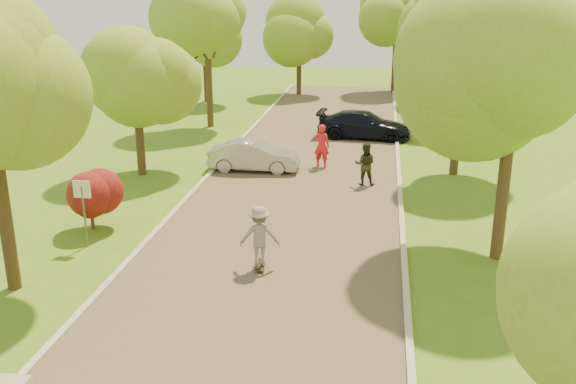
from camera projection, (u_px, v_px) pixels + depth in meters
The scene contains 21 objects.
ground at pixel (240, 323), 15.64m from camera, with size 100.00×100.00×0.00m, color #40741B.
road at pixel (288, 213), 23.16m from camera, with size 8.00×60.00×0.01m, color #4C4438.
curb_left at pixel (180, 206), 23.70m from camera, with size 0.18×60.00×0.12m, color #B2AD9E.
curb_right at pixel (402, 217), 22.58m from camera, with size 0.18×60.00×0.12m, color #B2AD9E.
street_sign at pixel (83, 200), 19.71m from camera, with size 0.55×0.06×2.17m.
red_shrub at pixel (90, 198), 21.34m from camera, with size 1.70×1.70×1.95m.
tree_l_midb at pixel (139, 68), 26.44m from camera, with size 4.30×4.20×6.62m.
tree_l_far at pixel (211, 29), 35.52m from camera, with size 4.92×4.80×7.79m.
tree_r_mida at pixel (524, 73), 17.65m from camera, with size 5.13×5.00×7.95m.
tree_r_midb at pixel (467, 60), 26.38m from camera, with size 4.51×4.40×7.01m.
tree_r_far at pixel (459, 23), 35.41m from camera, with size 5.33×5.20×8.34m.
tree_bg_a at pixel (207, 23), 43.42m from camera, with size 5.12×5.00×7.72m.
tree_bg_b at pixel (461, 20), 42.88m from camera, with size 5.12×5.00×7.95m.
tree_bg_c at pixel (302, 25), 46.45m from camera, with size 4.92×4.80×7.33m.
tree_bg_d at pixel (400, 20), 47.27m from camera, with size 5.12×5.00×7.72m.
silver_sedan at pixel (254, 156), 28.24m from camera, with size 1.39×3.99×1.32m, color #A0A0A4.
dark_sedan at pixel (364, 125), 34.18m from camera, with size 2.02×4.96×1.44m, color black.
longboard at pixel (260, 265), 18.66m from camera, with size 0.41×0.95×0.11m.
skateboarder at pixel (259, 236), 18.38m from camera, with size 1.15×0.66×1.79m, color gray.
person_striped at pixel (322, 146), 28.70m from camera, with size 0.71×0.47×1.95m, color red.
person_olive at pixel (365, 164), 26.12m from camera, with size 0.86×0.67×1.76m, color #2A2D1B.
Camera 1 is at (3.17, -13.55, 7.90)m, focal length 40.00 mm.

